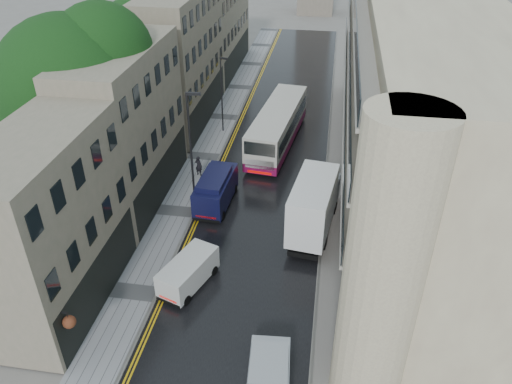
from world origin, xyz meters
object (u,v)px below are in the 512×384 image
(white_van, at_px, (162,283))
(lamp_post_near, at_px, (191,153))
(tree_near, at_px, (76,112))
(tree_far, at_px, (147,62))
(pedestrian, at_px, (199,166))
(navy_van, at_px, (196,201))
(white_lorry, at_px, (292,217))
(cream_bus, at_px, (253,142))
(lamp_post_far, at_px, (222,96))

(white_van, xyz_separation_m, lamp_post_near, (-0.52, 9.03, 3.50))
(tree_near, height_order, lamp_post_near, tree_near)
(tree_far, relative_size, white_van, 3.09)
(tree_near, bearing_deg, pedestrian, 32.07)
(navy_van, xyz_separation_m, pedestrian, (-1.20, 5.43, -0.38))
(white_lorry, height_order, white_van, white_lorry)
(tree_far, distance_m, navy_van, 16.85)
(navy_van, height_order, lamp_post_near, lamp_post_near)
(lamp_post_near, bearing_deg, tree_far, 114.14)
(cream_bus, distance_m, white_lorry, 11.52)
(tree_near, distance_m, pedestrian, 10.20)
(white_lorry, distance_m, pedestrian, 11.04)
(cream_bus, xyz_separation_m, lamp_post_near, (-3.03, -7.58, 2.74))
(tree_far, distance_m, white_lorry, 22.20)
(cream_bus, xyz_separation_m, white_van, (-2.51, -16.61, -0.76))
(lamp_post_near, bearing_deg, tree_near, 174.67)
(white_lorry, height_order, pedestrian, white_lorry)
(white_van, bearing_deg, navy_van, 110.68)
(lamp_post_far, bearing_deg, white_lorry, -45.31)
(tree_near, xyz_separation_m, pedestrian, (7.00, 4.39, -5.99))
(tree_far, relative_size, cream_bus, 1.02)
(tree_near, height_order, tree_far, tree_near)
(white_van, height_order, navy_van, navy_van)
(white_van, relative_size, lamp_post_far, 0.58)
(cream_bus, bearing_deg, pedestrian, -132.93)
(white_lorry, relative_size, navy_van, 1.54)
(navy_van, height_order, pedestrian, navy_van)
(tree_near, bearing_deg, tree_far, 88.68)
(tree_far, xyz_separation_m, navy_van, (7.90, -14.05, -4.90))
(pedestrian, relative_size, lamp_post_far, 0.24)
(white_lorry, relative_size, white_van, 1.97)
(tree_near, bearing_deg, cream_bus, 35.30)
(white_lorry, bearing_deg, tree_far, 140.09)
(white_van, relative_size, lamp_post_near, 0.47)
(tree_near, distance_m, cream_bus, 14.27)
(navy_van, bearing_deg, white_lorry, -12.89)
(tree_far, bearing_deg, navy_van, -60.65)
(navy_van, bearing_deg, tree_far, 122.43)
(navy_van, distance_m, lamp_post_far, 13.92)
(lamp_post_near, bearing_deg, cream_bus, 62.17)
(tree_near, bearing_deg, white_lorry, -11.32)
(white_lorry, bearing_deg, tree_near, 176.05)
(cream_bus, distance_m, navy_van, 9.11)
(white_lorry, bearing_deg, cream_bus, 119.12)
(white_lorry, xyz_separation_m, pedestrian, (-8.10, 7.41, -1.15))
(cream_bus, relative_size, lamp_post_near, 1.42)
(white_lorry, bearing_deg, lamp_post_far, 124.21)
(pedestrian, bearing_deg, lamp_post_far, -72.90)
(white_lorry, xyz_separation_m, lamp_post_far, (-7.93, 15.67, 1.51))
(cream_bus, bearing_deg, tree_near, -138.22)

